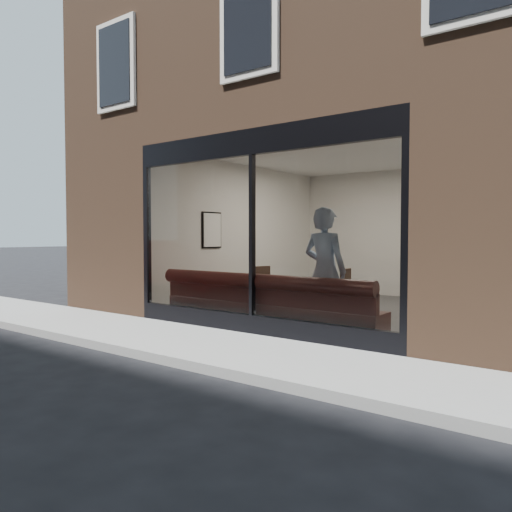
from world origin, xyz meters
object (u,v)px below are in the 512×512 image
Objects in this scene: banquette at (267,316)px; cafe_table_left at (230,279)px; person at (325,271)px; cafe_table_right at (350,287)px; cafe_chair_left at (255,301)px; cafe_chair_right at (336,307)px.

banquette is 1.45m from cafe_table_left.
cafe_table_right is (0.27, 0.33, -0.25)m from person.
cafe_table_left is (-2.18, 0.32, -0.25)m from person.
cafe_table_left reaches higher than cafe_chair_left.
person is at bearing -128.90° from cafe_table_right.
cafe_table_left is at bearing 156.06° from banquette.
banquette is 1.43m from cafe_table_right.
cafe_chair_right is (1.70, 0.96, -0.50)m from cafe_table_left.
cafe_table_left is 0.92× the size of cafe_table_right.
cafe_chair_right is (1.66, 0.24, 0.00)m from cafe_chair_left.
banquette is at bearing -23.94° from cafe_table_left.
cafe_table_right is at bearing -125.72° from person.
cafe_table_left is 2.02m from cafe_chair_right.
cafe_table_right reaches higher than cafe_table_left.
cafe_table_right is 1.31m from cafe_chair_right.
banquette is at bearing 70.23° from cafe_chair_right.
person is at bearing 173.80° from cafe_chair_left.
cafe_chair_left is (-1.20, 1.27, 0.01)m from banquette.
cafe_table_left reaches higher than cafe_chair_right.
banquette is 1.58m from cafe_chair_right.
cafe_table_right is at bearing 125.41° from cafe_chair_right.
cafe_chair_left reaches higher than cafe_chair_right.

